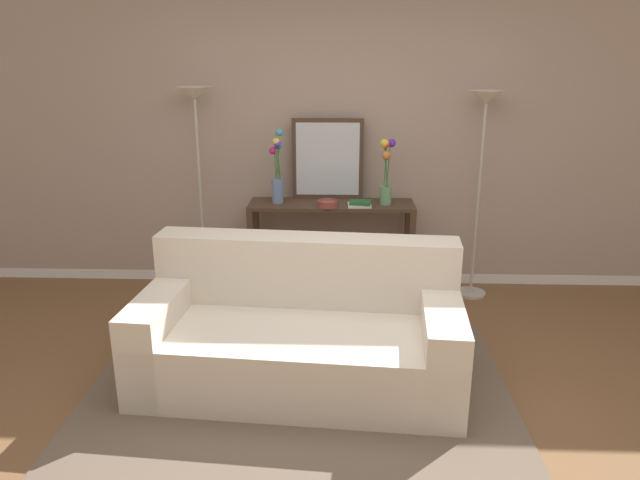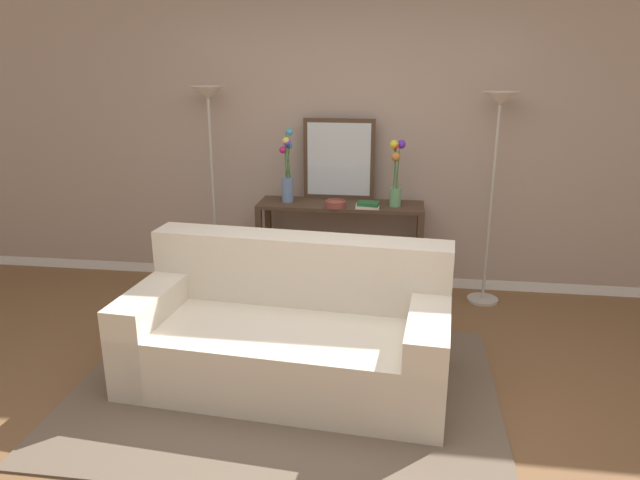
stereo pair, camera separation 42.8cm
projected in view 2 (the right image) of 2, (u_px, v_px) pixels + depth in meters
ground_plane at (319, 429)px, 3.35m from camera, size 16.00×16.00×0.02m
back_wall at (357, 121)px, 5.07m from camera, size 12.00×0.15×2.93m
area_rug at (285, 389)px, 3.71m from camera, size 2.62×1.90×0.01m
couch at (290, 334)px, 3.77m from camera, size 2.06×1.10×0.88m
console_table at (340, 232)px, 5.03m from camera, size 1.39×0.40×0.82m
floor_lamp_left at (210, 132)px, 4.95m from camera, size 0.28×0.28×1.76m
floor_lamp_right at (497, 140)px, 4.64m from camera, size 0.28×0.28×1.74m
wall_mirror at (339, 159)px, 5.01m from camera, size 0.61×0.02×0.69m
vase_tall_flowers at (287, 173)px, 4.94m from camera, size 0.12×0.13×0.62m
vase_short_flowers at (396, 172)px, 4.78m from camera, size 0.13×0.12×0.55m
fruit_bowl at (335, 204)px, 4.83m from camera, size 0.17×0.17×0.06m
book_stack at (368, 205)px, 4.81m from camera, size 0.20×0.15×0.05m
book_row_under_console at (295, 285)px, 5.24m from camera, size 0.33×0.16×0.13m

